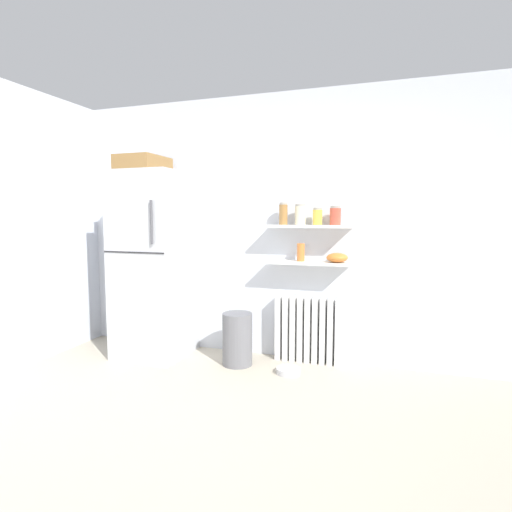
{
  "coord_description": "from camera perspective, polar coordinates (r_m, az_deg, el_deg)",
  "views": [
    {
      "loc": [
        1.06,
        -1.93,
        1.41
      ],
      "look_at": [
        -0.13,
        1.6,
        1.05
      ],
      "focal_mm": 28.94,
      "sensor_mm": 36.0,
      "label": 1
    }
  ],
  "objects": [
    {
      "name": "trash_bin",
      "position": [
        4.0,
        -2.59,
        -11.38
      ],
      "size": [
        0.28,
        0.28,
        0.5
      ],
      "primitive_type": "cylinder",
      "color": "slate",
      "rests_on": "ground_plane"
    },
    {
      "name": "storage_jar_0",
      "position": [
        3.96,
        3.8,
        5.84
      ],
      "size": [
        0.08,
        0.08,
        0.21
      ],
      "color": "olive",
      "rests_on": "wall_shelf_upper"
    },
    {
      "name": "wall_shelf_lower",
      "position": [
        3.92,
        7.23,
        -0.93
      ],
      "size": [
        0.8,
        0.22,
        0.02
      ],
      "primitive_type": "cube",
      "color": "white"
    },
    {
      "name": "pet_food_bowl",
      "position": [
        3.86,
        4.51,
        -15.53
      ],
      "size": [
        0.22,
        0.22,
        0.05
      ],
      "primitive_type": "cylinder",
      "color": "#B7B7BC",
      "rests_on": "ground_plane"
    },
    {
      "name": "refrigerator",
      "position": [
        4.29,
        -13.93,
        -0.69
      ],
      "size": [
        0.66,
        0.71,
        2.0
      ],
      "color": "#B7BABF",
      "rests_on": "ground_plane"
    },
    {
      "name": "shelf_bowl",
      "position": [
        3.87,
        11.15,
        -0.23
      ],
      "size": [
        0.2,
        0.2,
        0.09
      ],
      "primitive_type": "ellipsoid",
      "color": "orange",
      "rests_on": "wall_shelf_lower"
    },
    {
      "name": "back_wall",
      "position": [
        4.12,
        3.72,
        3.97
      ],
      "size": [
        7.04,
        0.1,
        2.6
      ],
      "primitive_type": "cube",
      "color": "silver",
      "rests_on": "ground_plane"
    },
    {
      "name": "vase",
      "position": [
        3.93,
        6.21,
        0.51
      ],
      "size": [
        0.07,
        0.07,
        0.17
      ],
      "primitive_type": "cylinder",
      "color": "#CC7033",
      "rests_on": "wall_shelf_lower"
    },
    {
      "name": "storage_jar_2",
      "position": [
        3.88,
        8.5,
        5.42
      ],
      "size": [
        0.09,
        0.09,
        0.16
      ],
      "color": "yellow",
      "rests_on": "wall_shelf_upper"
    },
    {
      "name": "wall_shelf_upper",
      "position": [
        3.9,
        7.29,
        4.1
      ],
      "size": [
        0.8,
        0.22,
        0.02
      ],
      "primitive_type": "cube",
      "color": "white"
    },
    {
      "name": "storage_jar_1",
      "position": [
        3.92,
        6.13,
        5.7
      ],
      "size": [
        0.1,
        0.1,
        0.19
      ],
      "color": "beige",
      "rests_on": "wall_shelf_upper"
    },
    {
      "name": "radiator",
      "position": [
        4.08,
        7.21,
        -10.07
      ],
      "size": [
        0.63,
        0.12,
        0.64
      ],
      "color": "white",
      "rests_on": "ground_plane"
    },
    {
      "name": "storage_jar_3",
      "position": [
        3.86,
        10.91,
        5.49
      ],
      "size": [
        0.1,
        0.1,
        0.17
      ],
      "color": "#C64C38",
      "rests_on": "wall_shelf_upper"
    },
    {
      "name": "ground_plane",
      "position": [
        3.01,
        -4.72,
        -22.47
      ],
      "size": [
        7.04,
        7.04,
        0.0
      ],
      "primitive_type": "plane",
      "color": "#B2A893"
    }
  ]
}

